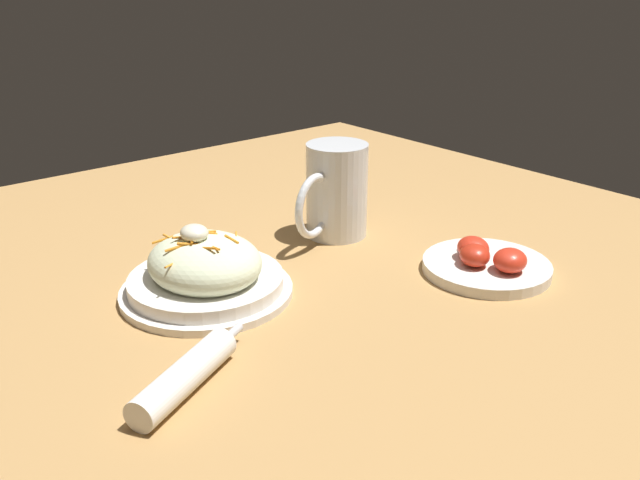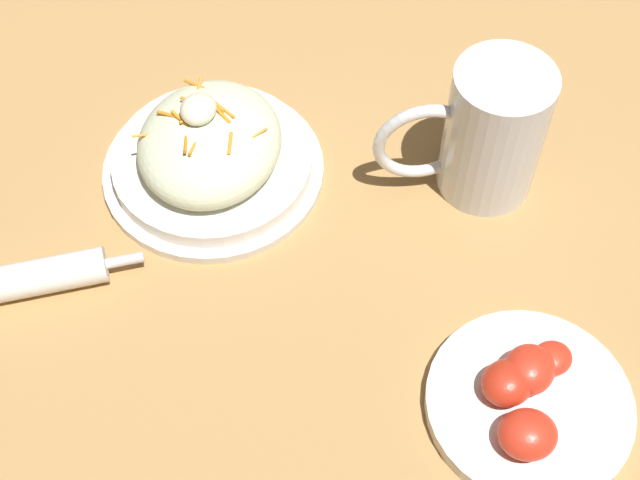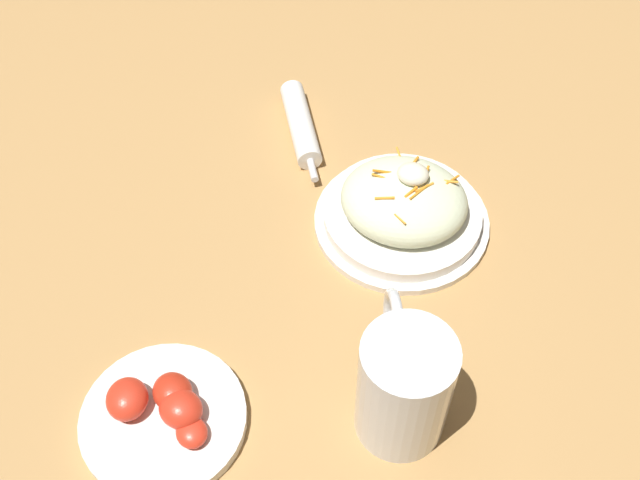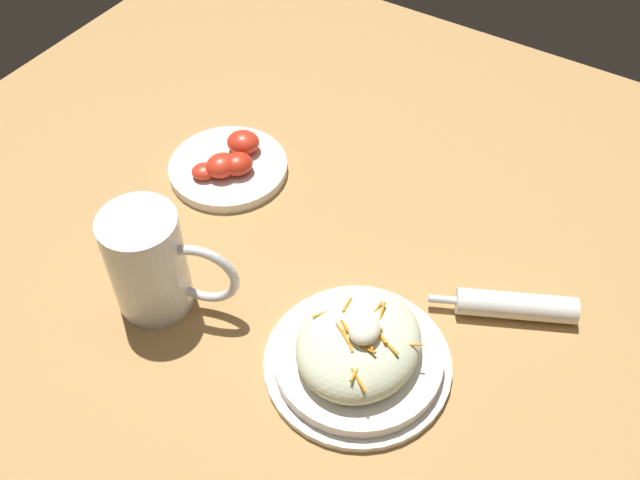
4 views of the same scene
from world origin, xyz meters
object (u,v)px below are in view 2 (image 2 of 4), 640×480
Objects in this scene: salad_plate at (211,153)px; beer_mug at (489,139)px; tomato_plate at (528,401)px; napkin_roll at (27,279)px.

beer_mug is at bearing 100.48° from salad_plate.
beer_mug is 0.26m from tomato_plate.
salad_plate is 0.39m from tomato_plate.
salad_plate is 1.26× the size of tomato_plate.
salad_plate is at bearing -79.52° from beer_mug.
tomato_plate is at bearing 60.15° from salad_plate.
tomato_plate is (0.20, 0.34, -0.02)m from salad_plate.
napkin_roll is (0.17, -0.13, -0.02)m from salad_plate.
salad_plate is 1.28× the size of napkin_roll.
salad_plate reaches higher than tomato_plate.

